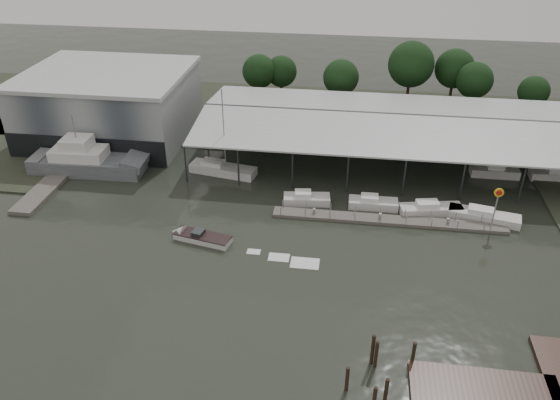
# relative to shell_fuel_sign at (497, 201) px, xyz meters

# --- Properties ---
(ground) EXTENTS (200.00, 200.00, 0.00)m
(ground) POSITION_rel_shell_fuel_sign_xyz_m (-27.00, -9.99, -3.93)
(ground) COLOR #262B23
(ground) RESTS_ON ground
(land_strip_far) EXTENTS (140.00, 30.00, 0.30)m
(land_strip_far) POSITION_rel_shell_fuel_sign_xyz_m (-27.00, 32.01, -3.83)
(land_strip_far) COLOR #303528
(land_strip_far) RESTS_ON ground
(land_strip_west) EXTENTS (20.00, 40.00, 0.30)m
(land_strip_west) POSITION_rel_shell_fuel_sign_xyz_m (-67.00, 20.01, -3.83)
(land_strip_west) COLOR #303528
(land_strip_west) RESTS_ON ground
(storage_warehouse) EXTENTS (24.50, 20.50, 10.50)m
(storage_warehouse) POSITION_rel_shell_fuel_sign_xyz_m (-55.00, 19.95, 1.36)
(storage_warehouse) COLOR gray
(storage_warehouse) RESTS_ON ground
(covered_boat_shed) EXTENTS (58.24, 24.00, 6.96)m
(covered_boat_shed) POSITION_rel_shell_fuel_sign_xyz_m (-10.00, 18.01, 2.20)
(covered_boat_shed) COLOR silver
(covered_boat_shed) RESTS_ON ground
(trawler_dock) EXTENTS (3.00, 18.00, 0.50)m
(trawler_dock) POSITION_rel_shell_fuel_sign_xyz_m (-57.00, 4.01, -3.68)
(trawler_dock) COLOR #655F59
(trawler_dock) RESTS_ON ground
(floating_dock) EXTENTS (28.00, 2.00, 1.40)m
(floating_dock) POSITION_rel_shell_fuel_sign_xyz_m (-12.00, 0.01, -3.72)
(floating_dock) COLOR #655F59
(floating_dock) RESTS_ON ground
(shell_fuel_sign) EXTENTS (1.10, 0.18, 5.55)m
(shell_fuel_sign) POSITION_rel_shell_fuel_sign_xyz_m (0.00, 0.00, 0.00)
(shell_fuel_sign) COLOR gray
(shell_fuel_sign) RESTS_ON ground
(boardwalk_platform) EXTENTS (15.00, 12.00, 0.50)m
(boardwalk_platform) POSITION_rel_shell_fuel_sign_xyz_m (-2.45, -25.27, -3.73)
(boardwalk_platform) COLOR #3C2318
(boardwalk_platform) RESTS_ON ground
(grey_trawler) EXTENTS (16.51, 5.32, 8.84)m
(grey_trawler) POSITION_rel_shell_fuel_sign_xyz_m (-53.48, 7.35, -2.35)
(grey_trawler) COLOR slate
(grey_trawler) RESTS_ON ground
(white_sailboat) EXTENTS (9.72, 4.30, 12.62)m
(white_sailboat) POSITION_rel_shell_fuel_sign_xyz_m (-34.78, 9.43, -3.28)
(white_sailboat) COLOR silver
(white_sailboat) RESTS_ON ground
(speedboat_underway) EXTENTS (18.15, 5.73, 2.00)m
(speedboat_underway) POSITION_rel_shell_fuel_sign_xyz_m (-33.78, -6.89, -3.53)
(speedboat_underway) COLOR silver
(speedboat_underway) RESTS_ON ground
(moored_cruiser_0) EXTENTS (6.08, 2.85, 1.70)m
(moored_cruiser_0) POSITION_rel_shell_fuel_sign_xyz_m (-22.26, 2.98, -3.31)
(moored_cruiser_0) COLOR silver
(moored_cruiser_0) RESTS_ON ground
(moored_cruiser_1) EXTENTS (6.14, 2.26, 1.70)m
(moored_cruiser_1) POSITION_rel_shell_fuel_sign_xyz_m (-13.86, 3.12, -3.31)
(moored_cruiser_1) COLOR silver
(moored_cruiser_1) RESTS_ON ground
(moored_cruiser_2) EXTENTS (7.94, 3.63, 1.70)m
(moored_cruiser_2) POSITION_rel_shell_fuel_sign_xyz_m (-6.79, 2.65, -3.31)
(moored_cruiser_2) COLOR silver
(moored_cruiser_2) RESTS_ON ground
(moored_cruiser_3) EXTENTS (8.64, 3.99, 1.70)m
(moored_cruiser_3) POSITION_rel_shell_fuel_sign_xyz_m (-0.56, 1.96, -3.31)
(moored_cruiser_3) COLOR silver
(moored_cruiser_3) RESTS_ON ground
(mooring_pilings) EXTENTS (5.84, 6.20, 3.84)m
(mooring_pilings) POSITION_rel_shell_fuel_sign_xyz_m (-13.69, -25.04, -2.79)
(mooring_pilings) COLOR #2D2316
(mooring_pilings) RESTS_ON ground
(horizon_tree_line) EXTENTS (69.77, 11.96, 11.93)m
(horizon_tree_line) POSITION_rel_shell_fuel_sign_xyz_m (-5.43, 38.10, 2.52)
(horizon_tree_line) COLOR black
(horizon_tree_line) RESTS_ON ground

